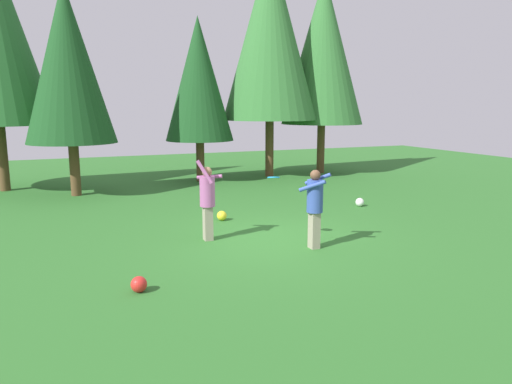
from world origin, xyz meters
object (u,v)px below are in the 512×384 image
person_catcher (315,202)px  tree_left (68,64)px  ball_white (360,202)px  ball_red (139,284)px  frisbee (274,177)px  ball_yellow (222,216)px  person_thrower (207,197)px  tree_far_right (323,51)px  tree_center (199,80)px  tree_right (270,34)px

person_catcher → tree_left: (-4.43, 8.40, 3.32)m
ball_white → ball_red: size_ratio=0.95×
frisbee → ball_red: (-3.18, -1.73, -1.33)m
ball_red → tree_left: 10.37m
ball_white → ball_yellow: 4.41m
frisbee → person_thrower: bearing=147.7°
person_thrower → frisbee: (1.25, -0.79, 0.47)m
ball_red → tree_far_right: size_ratio=0.03×
tree_left → tree_center: tree_left is taller
frisbee → ball_yellow: frisbee is taller
ball_white → ball_yellow: (-4.41, -0.13, 0.00)m
person_catcher → tree_far_right: size_ratio=0.20×
person_thrower → tree_far_right: 12.53m
frisbee → ball_red: size_ratio=1.26×
tree_right → tree_center: bearing=-177.8°
ball_yellow → tree_center: (1.35, 6.73, 3.84)m
person_catcher → frisbee: 1.04m
ball_white → tree_far_right: tree_far_right is taller
person_catcher → tree_center: bearing=-46.1°
person_thrower → person_catcher: 2.39m
ball_white → tree_center: size_ratio=0.04×
person_catcher → ball_yellow: size_ratio=6.42×
frisbee → tree_right: (4.04, 9.28, 4.40)m
person_catcher → tree_right: (3.39, 9.94, 4.86)m
person_thrower → tree_left: 8.11m
ball_red → tree_left: size_ratio=0.04×
frisbee → tree_far_right: tree_far_right is taller
person_thrower → ball_yellow: person_thrower is taller
person_thrower → person_catcher: person_thrower is taller
frisbee → tree_left: tree_left is taller
person_catcher → person_thrower: bearing=8.3°
ball_yellow → tree_center: bearing=78.7°
tree_left → person_catcher: bearing=-62.2°
person_catcher → tree_center: (0.32, 9.82, 2.98)m
ball_yellow → tree_far_right: size_ratio=0.03×
ball_yellow → tree_left: bearing=122.7°
tree_far_right → ball_red: bearing=-131.3°
ball_white → tree_right: 8.83m
ball_red → ball_white: bearing=30.8°
ball_red → tree_center: (4.15, 10.89, 3.84)m
ball_white → tree_right: size_ratio=0.03×
tree_far_right → ball_yellow: bearing=-135.0°
ball_red → tree_right: (7.22, 11.01, 5.73)m
frisbee → tree_left: 9.07m
frisbee → tree_right: tree_right is taller
person_thrower → person_catcher: size_ratio=1.10×
ball_yellow → tree_left: 7.57m
tree_center → person_thrower: bearing=-104.8°
person_catcher → frisbee: size_ratio=5.02×
ball_white → person_catcher: bearing=-136.3°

